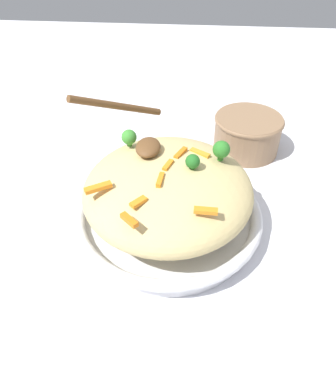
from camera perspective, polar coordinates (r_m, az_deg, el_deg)
ground_plane at (r=0.64m, az=-0.00°, el=-5.34°), size 2.40×2.40×0.00m
serving_bowl at (r=0.63m, az=-0.00°, el=-3.83°), size 0.32×0.32×0.04m
pasta_mound at (r=0.59m, az=-0.00°, el=0.44°), size 0.28×0.27×0.09m
carrot_piece_0 at (r=0.49m, az=5.94°, el=-2.93°), size 0.01×0.03×0.01m
carrot_piece_1 at (r=0.56m, az=-0.09°, el=4.13°), size 0.03×0.02×0.01m
carrot_piece_2 at (r=0.60m, az=5.02°, el=6.09°), size 0.03×0.03×0.01m
carrot_piece_3 at (r=0.48m, az=-6.11°, el=-4.38°), size 0.03×0.03×0.01m
carrot_piece_4 at (r=0.59m, az=1.98°, el=6.10°), size 0.03×0.02×0.01m
carrot_piece_5 at (r=0.60m, az=-2.61°, el=6.78°), size 0.01×0.03×0.01m
carrot_piece_6 at (r=0.50m, az=-4.66°, el=-1.56°), size 0.03×0.02×0.01m
carrot_piece_7 at (r=0.53m, az=-1.23°, el=1.89°), size 0.03×0.01×0.01m
carrot_piece_8 at (r=0.53m, az=-10.90°, el=0.69°), size 0.03×0.04×0.01m
broccoli_floret_0 at (r=0.61m, az=-6.12°, el=8.53°), size 0.03×0.03×0.03m
broccoli_floret_1 at (r=0.58m, az=8.37°, el=6.58°), size 0.03×0.03×0.03m
broccoli_floret_2 at (r=0.55m, az=3.89°, el=4.67°), size 0.02×0.02×0.03m
serving_spoon at (r=0.60m, az=-5.05°, el=9.59°), size 0.15×0.14×0.09m
companion_bowl at (r=0.82m, az=12.35°, el=9.14°), size 0.15×0.15×0.08m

